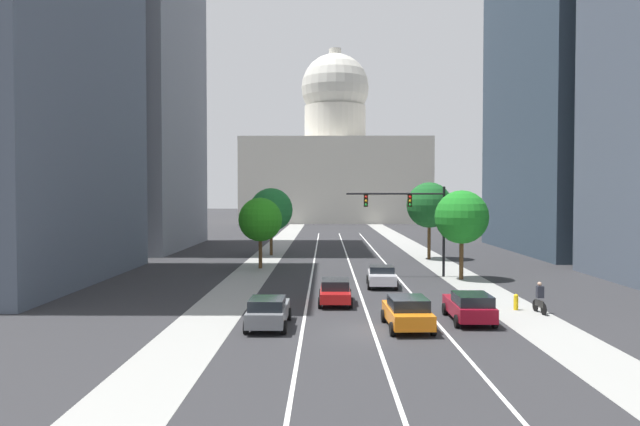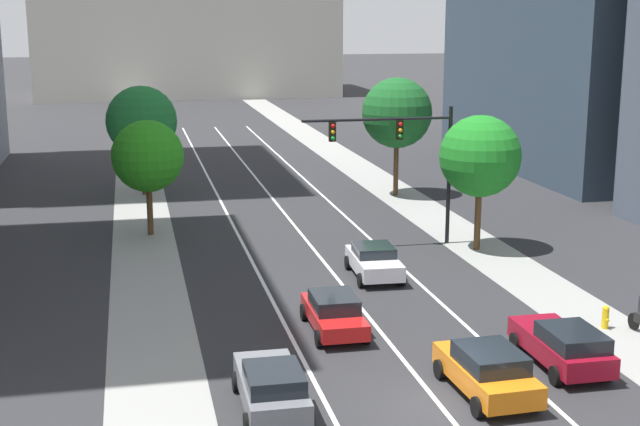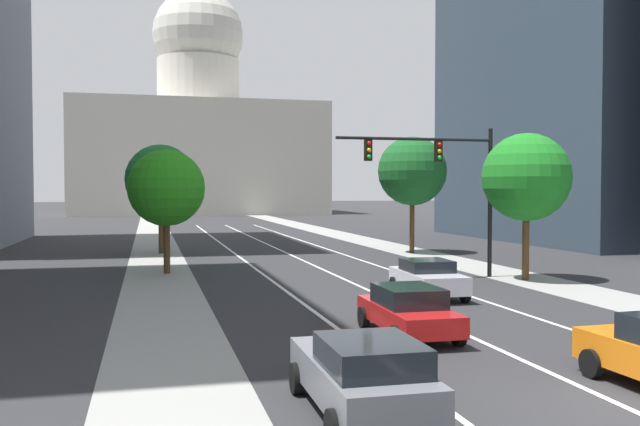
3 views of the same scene
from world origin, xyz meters
name	(u,v)px [view 2 (image 2 of 3)]	position (x,y,z in m)	size (l,w,h in m)	color
ground_plane	(255,177)	(0.00, 40.00, 0.00)	(400.00, 400.00, 0.00)	#2B2B2D
sidewalk_left	(140,194)	(-8.33, 35.00, 0.01)	(3.23, 130.00, 0.01)	gray
sidewalk_right	(383,184)	(8.33, 35.00, 0.01)	(3.23, 130.00, 0.01)	gray
lane_stripe_left	(233,225)	(-3.36, 25.00, 0.01)	(0.16, 90.00, 0.01)	white
lane_stripe_center	(291,222)	(0.00, 25.00, 0.01)	(0.16, 90.00, 0.01)	white
lane_stripe_right	(349,219)	(3.36, 25.00, 0.01)	(0.16, 90.00, 0.01)	white
car_gray	(272,386)	(-5.04, 0.67, 0.79)	(2.02, 4.48, 1.52)	slate
car_red	(334,312)	(-1.68, 6.97, 0.75)	(2.00, 4.36, 1.43)	red
car_crimson	(563,344)	(5.03, 2.01, 0.80)	(2.07, 4.58, 1.53)	maroon
car_orange	(487,370)	(1.68, 0.44, 0.81)	(2.23, 4.41, 1.56)	orange
car_white	(374,261)	(1.68, 13.50, 0.76)	(2.21, 4.31, 1.45)	silver
traffic_signal_mast	(405,148)	(4.66, 18.58, 5.04)	(7.73, 0.39, 7.08)	black
fire_hydrant	(605,317)	(8.38, 5.13, 0.46)	(0.26, 0.35, 0.91)	yellow
street_tree_far_right	(480,156)	(8.06, 17.12, 4.73)	(4.05, 4.05, 6.78)	#51381E
street_tree_near_right	(397,113)	(8.06, 31.20, 5.39)	(4.53, 4.53, 7.67)	#51381E
street_tree_mid_left	(142,121)	(-8.01, 34.87, 4.83)	(4.58, 4.58, 7.13)	#51381E
street_tree_near_left	(148,156)	(-7.94, 23.69, 4.25)	(3.82, 3.82, 6.18)	#51381E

